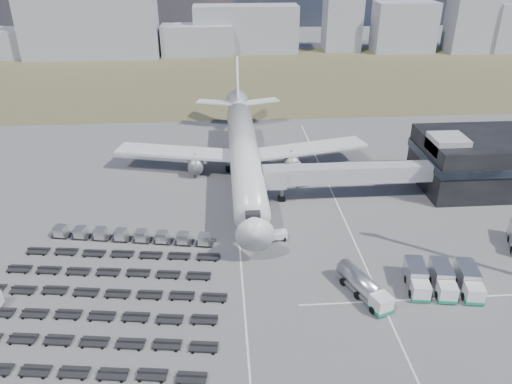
{
  "coord_description": "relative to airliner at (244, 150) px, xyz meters",
  "views": [
    {
      "loc": [
        -4.16,
        -58.13,
        42.72
      ],
      "look_at": [
        1.29,
        16.63,
        4.0
      ],
      "focal_mm": 35.0,
      "sensor_mm": 36.0,
      "label": 1
    }
  ],
  "objects": [
    {
      "name": "ground",
      "position": [
        0.0,
        -32.38,
        -5.29
      ],
      "size": [
        420.0,
        420.0,
        0.0
      ],
      "primitive_type": "plane",
      "color": "#565659",
      "rests_on": "ground"
    },
    {
      "name": "grass_strip",
      "position": [
        0.0,
        77.62,
        -5.29
      ],
      "size": [
        420.0,
        90.0,
        0.01
      ],
      "primitive_type": "cube",
      "color": "#48462B",
      "rests_on": "ground"
    },
    {
      "name": "lane_markings",
      "position": [
        9.77,
        -29.38,
        -5.29
      ],
      "size": [
        47.12,
        110.0,
        0.01
      ],
      "color": "silver",
      "rests_on": "ground"
    },
    {
      "name": "terminal",
      "position": [
        47.77,
        -8.41,
        -0.04
      ],
      "size": [
        30.4,
        16.4,
        11.0
      ],
      "color": "black",
      "rests_on": "ground"
    },
    {
      "name": "jet_bridge",
      "position": [
        15.9,
        -11.95,
        -0.24
      ],
      "size": [
        30.3,
        3.8,
        7.05
      ],
      "color": "#939399",
      "rests_on": "ground"
    },
    {
      "name": "airliner",
      "position": [
        0.0,
        0.0,
        0.0
      ],
      "size": [
        51.59,
        64.53,
        17.62
      ],
      "color": "silver",
      "rests_on": "ground"
    },
    {
      "name": "skyline",
      "position": [
        14.57,
        113.39,
        4.53
      ],
      "size": [
        303.07,
        24.22,
        24.23
      ],
      "color": "#9598A3",
      "rests_on": "ground"
    },
    {
      "name": "fuel_tanker",
      "position": [
        13.84,
        -39.06,
        -3.76
      ],
      "size": [
        5.79,
        9.65,
        3.05
      ],
      "rotation": [
        0.0,
        0.0,
        0.39
      ],
      "color": "silver",
      "rests_on": "ground"
    },
    {
      "name": "pushback_tug",
      "position": [
        4.0,
        -24.48,
        -4.6
      ],
      "size": [
        3.18,
        2.04,
        1.38
      ],
      "primitive_type": "cube",
      "rotation": [
        0.0,
        0.0,
        0.12
      ],
      "color": "silver",
      "rests_on": "ground"
    },
    {
      "name": "catering_truck",
      "position": [
        10.39,
        -3.89,
        -3.94
      ],
      "size": [
        3.29,
        6.06,
        2.64
      ],
      "rotation": [
        0.0,
        0.0,
        0.17
      ],
      "color": "silver",
      "rests_on": "ground"
    },
    {
      "name": "service_trucks_near",
      "position": [
        24.83,
        -38.36,
        -3.76
      ],
      "size": [
        10.19,
        8.31,
        2.81
      ],
      "rotation": [
        0.0,
        0.0,
        -0.15
      ],
      "color": "silver",
      "rests_on": "ground"
    },
    {
      "name": "uld_row",
      "position": [
        -18.79,
        -23.35,
        -4.25
      ],
      "size": [
        25.67,
        6.14,
        1.74
      ],
      "rotation": [
        0.0,
        0.0,
        -0.18
      ],
      "color": "black",
      "rests_on": "ground"
    },
    {
      "name": "baggage_dollies",
      "position": [
        -21.8,
        -38.74,
        -4.9
      ],
      "size": [
        36.2,
        28.32,
        0.78
      ],
      "rotation": [
        0.0,
        0.0,
        -0.13
      ],
      "color": "black",
      "rests_on": "ground"
    }
  ]
}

